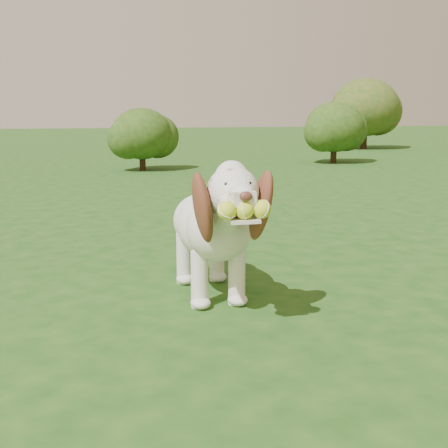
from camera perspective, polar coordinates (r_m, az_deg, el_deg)
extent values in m
plane|color=#184313|center=(3.52, -9.32, -7.65)|extent=(80.00, 80.00, 0.00)
ellipsoid|color=white|center=(3.52, -1.61, -0.23)|extent=(0.40, 0.76, 0.40)
ellipsoid|color=white|center=(3.24, -0.50, -0.41)|extent=(0.39, 0.39, 0.39)
ellipsoid|color=white|center=(3.77, -2.50, 0.37)|extent=(0.36, 0.36, 0.35)
cylinder|color=white|center=(3.08, 0.16, 0.92)|extent=(0.21, 0.31, 0.30)
sphere|color=white|center=(2.91, 0.89, 3.27)|extent=(0.28, 0.28, 0.27)
sphere|color=white|center=(2.93, 0.78, 4.76)|extent=(0.18, 0.18, 0.18)
cube|color=white|center=(2.77, 1.73, 2.72)|extent=(0.12, 0.16, 0.07)
ellipsoid|color=#592D28|center=(2.69, 2.24, 2.82)|extent=(0.07, 0.04, 0.05)
cube|color=white|center=(2.77, 1.81, 0.47)|extent=(0.15, 0.17, 0.02)
ellipsoid|color=brown|center=(2.90, -2.20, 1.63)|extent=(0.15, 0.26, 0.42)
ellipsoid|color=brown|center=(2.98, 3.78, 1.88)|extent=(0.16, 0.26, 0.42)
cylinder|color=white|center=(3.91, -2.99, 1.44)|extent=(0.07, 0.19, 0.15)
cylinder|color=white|center=(3.31, -2.50, -5.63)|extent=(0.10, 0.10, 0.34)
cylinder|color=white|center=(3.36, 1.30, -5.35)|extent=(0.10, 0.10, 0.34)
cylinder|color=white|center=(3.78, -4.08, -3.49)|extent=(0.10, 0.10, 0.34)
cylinder|color=white|center=(3.83, -0.73, -3.29)|extent=(0.10, 0.10, 0.34)
sphere|color=yellow|center=(2.69, 0.28, 1.37)|extent=(0.09, 0.09, 0.09)
sphere|color=yellow|center=(2.72, 2.09, 1.45)|extent=(0.09, 0.09, 0.09)
sphere|color=yellow|center=(2.74, 3.86, 1.52)|extent=(0.09, 0.09, 0.09)
cylinder|color=#382314|center=(11.34, -8.28, 6.41)|extent=(0.12, 0.12, 0.39)
ellipsoid|color=#204415|center=(11.31, -8.35, 9.06)|extent=(1.18, 1.18, 1.01)
cylinder|color=#382314|center=(18.58, 13.99, 8.51)|extent=(0.22, 0.22, 0.71)
ellipsoid|color=#204415|center=(18.56, 14.13, 11.41)|extent=(2.12, 2.12, 1.80)
cylinder|color=#382314|center=(13.15, 11.07, 7.07)|extent=(0.14, 0.14, 0.44)
ellipsoid|color=#204415|center=(13.12, 11.17, 9.64)|extent=(1.33, 1.33, 1.13)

